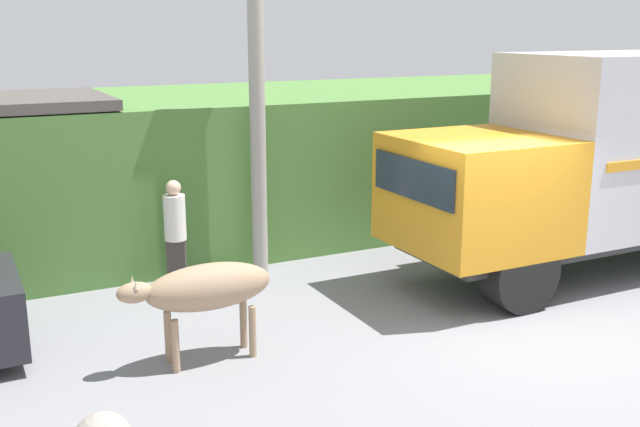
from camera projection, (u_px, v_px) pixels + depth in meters
The scene contains 6 objects.
ground_plane at pixel (510, 327), 10.10m from camera, with size 60.00×60.00×0.00m, color gray.
hillside_embankment at pixel (302, 156), 15.43m from camera, with size 32.00×5.05×2.70m.
cargo_truck at pixel (621, 154), 12.25m from camera, with size 7.45×2.33×3.54m.
brown_cow at pixel (206, 289), 8.88m from camera, with size 1.87×0.56×1.21m.
pedestrian_on_hill at pixel (175, 230), 11.32m from camera, with size 0.44×0.44×1.72m.
utility_pole at pixel (257, 82), 11.57m from camera, with size 0.90×0.25×6.02m.
Camera 1 is at (-6.53, -7.26, 3.93)m, focal length 42.00 mm.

